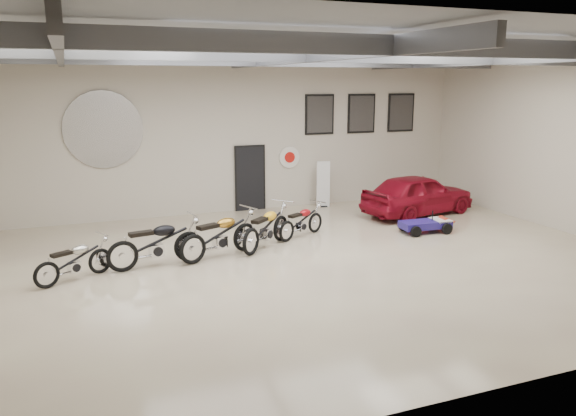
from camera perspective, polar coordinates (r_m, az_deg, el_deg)
name	(u,v)px	position (r m, az deg, el deg)	size (l,w,h in m)	color
floor	(307,264)	(13.24, 1.89, -5.72)	(16.00, 12.00, 0.01)	beige
ceiling	(308,43)	(12.58, 2.07, 16.42)	(16.00, 12.00, 0.01)	gray
back_wall	(234,135)	(18.30, -5.51, 7.38)	(16.00, 0.02, 5.00)	beige
right_wall	(574,144)	(17.43, 27.06, 5.79)	(0.02, 12.00, 5.00)	beige
ceiling_beams	(308,55)	(12.57, 2.06, 15.29)	(15.80, 11.80, 0.32)	slate
door	(250,179)	(18.59, -3.89, 2.98)	(0.92, 0.08, 2.10)	black
logo_plaque	(103,130)	(17.57, -18.24, 7.57)	(2.30, 0.06, 1.16)	silver
poster_left	(320,114)	(19.25, 3.22, 9.47)	(1.05, 0.08, 1.35)	black
poster_mid	(361,113)	(19.97, 7.47, 9.50)	(1.05, 0.08, 1.35)	black
poster_right	(401,113)	(20.78, 11.40, 9.48)	(1.05, 0.08, 1.35)	black
oil_sign	(289,157)	(18.95, 0.14, 5.18)	(0.72, 0.10, 0.72)	white
banner_stand	(323,183)	(19.09, 3.60, 2.57)	(0.45, 0.18, 1.66)	white
motorcycle_silver	(74,260)	(12.88, -20.94, -4.97)	(1.76, 0.55, 0.92)	silver
motorcycle_black	(156,242)	(13.27, -13.26, -3.40)	(2.23, 0.69, 1.16)	silver
motorcycle_gold	(220,234)	(13.69, -6.96, -2.66)	(2.22, 0.69, 1.15)	silver
motorcycle_yellow	(266,227)	(14.38, -2.22, -1.92)	(2.13, 0.66, 1.11)	silver
motorcycle_red	(301,221)	(15.38, 1.37, -1.31)	(1.76, 0.55, 0.92)	silver
go_kart	(430,221)	(16.40, 14.23, -1.32)	(1.75, 0.79, 0.64)	navy
vintage_car	(418,194)	(18.43, 13.07, 1.38)	(3.91, 1.58, 1.33)	maroon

